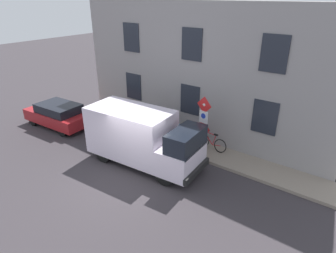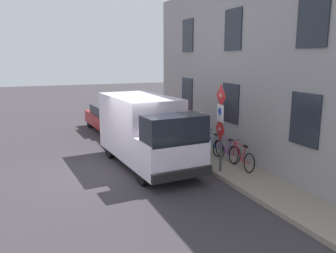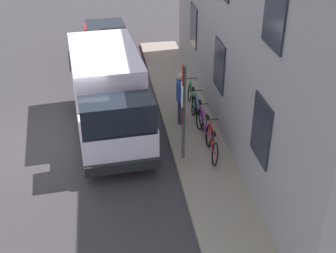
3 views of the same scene
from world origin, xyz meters
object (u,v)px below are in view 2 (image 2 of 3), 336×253
at_px(parked_hatchback, 110,117).
at_px(bicycle_blue, 213,145).
at_px(pedestrian, 201,132).
at_px(bicycle_purple, 226,151).
at_px(bicycle_red, 241,157).
at_px(delivery_van, 146,130).
at_px(sign_post_stacked, 220,119).
at_px(bicycle_green, 201,139).

distance_m(parked_hatchback, bicycle_blue, 7.08).
bearing_deg(parked_hatchback, pedestrian, -165.91).
bearing_deg(bicycle_purple, bicycle_red, 176.74).
xyz_separation_m(delivery_van, bicycle_blue, (2.79, -0.01, -0.82)).
bearing_deg(delivery_van, bicycle_blue, 85.46).
bearing_deg(bicycle_purple, bicycle_blue, -3.34).
relative_size(delivery_van, bicycle_purple, 3.19).
distance_m(parked_hatchback, bicycle_red, 8.91).
height_order(sign_post_stacked, delivery_van, sign_post_stacked).
bearing_deg(delivery_van, sign_post_stacked, 39.68).
distance_m(bicycle_purple, pedestrian, 1.26).
bearing_deg(delivery_van, bicycle_purple, 66.29).
distance_m(sign_post_stacked, delivery_van, 2.81).
distance_m(bicycle_red, bicycle_blue, 1.94).
bearing_deg(parked_hatchback, sign_post_stacked, -171.85).
xyz_separation_m(parked_hatchback, bicycle_green, (2.63, -5.60, -0.22)).
xyz_separation_m(bicycle_purple, bicycle_green, (0.00, 1.94, 0.00)).
distance_m(delivery_van, bicycle_green, 3.07).
bearing_deg(bicycle_red, parked_hatchback, 21.27).
height_order(bicycle_purple, pedestrian, pedestrian).
bearing_deg(parked_hatchback, delivery_van, 175.17).
xyz_separation_m(bicycle_purple, pedestrian, (-0.56, 0.98, 0.56)).
xyz_separation_m(sign_post_stacked, delivery_van, (-1.91, 1.97, -0.58)).
bearing_deg(bicycle_green, parked_hatchback, 29.03).
height_order(bicycle_green, pedestrian, pedestrian).
height_order(delivery_van, bicycle_purple, delivery_van).
height_order(parked_hatchback, bicycle_blue, parked_hatchback).
distance_m(sign_post_stacked, bicycle_green, 3.37).
xyz_separation_m(parked_hatchback, bicycle_red, (2.63, -8.51, -0.22)).
bearing_deg(bicycle_red, pedestrian, 20.13).
distance_m(bicycle_green, pedestrian, 1.25).
relative_size(bicycle_blue, pedestrian, 0.99).
bearing_deg(bicycle_blue, bicycle_purple, -179.96).
bearing_deg(bicycle_red, bicycle_green, 4.10).
relative_size(delivery_van, pedestrian, 3.18).
bearing_deg(pedestrian, bicycle_blue, -174.59).
bearing_deg(delivery_van, bicycle_red, 50.69).
relative_size(bicycle_red, bicycle_blue, 1.00).
bearing_deg(pedestrian, bicycle_green, -114.04).
relative_size(delivery_van, bicycle_red, 3.19).
height_order(parked_hatchback, bicycle_green, parked_hatchback).
bearing_deg(bicycle_green, delivery_van, 112.90).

